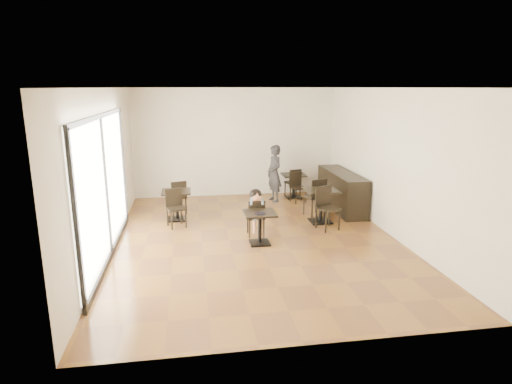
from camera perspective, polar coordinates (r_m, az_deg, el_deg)
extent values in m
cube|color=brown|center=(9.35, -0.01, -6.26)|extent=(6.00, 8.00, 0.01)
cube|color=silver|center=(8.79, -0.01, 13.74)|extent=(6.00, 8.00, 0.01)
cube|color=white|center=(12.85, -2.79, 6.60)|extent=(6.00, 0.01, 3.20)
cube|color=white|center=(5.13, 6.94, -4.58)|extent=(6.00, 0.01, 3.20)
cube|color=white|center=(8.98, -19.31, 2.70)|extent=(0.01, 8.00, 3.20)
cube|color=white|center=(9.85, 17.54, 3.76)|extent=(0.01, 8.00, 3.20)
cube|color=white|center=(8.53, -19.58, 0.75)|extent=(0.04, 4.50, 2.60)
cylinder|color=black|center=(8.77, 0.61, -2.85)|extent=(0.23, 0.23, 0.01)
imported|color=#333338|center=(12.22, 2.45, 2.49)|extent=(0.53, 0.68, 1.63)
cube|color=black|center=(11.73, 11.34, 0.17)|extent=(0.60, 2.40, 1.00)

